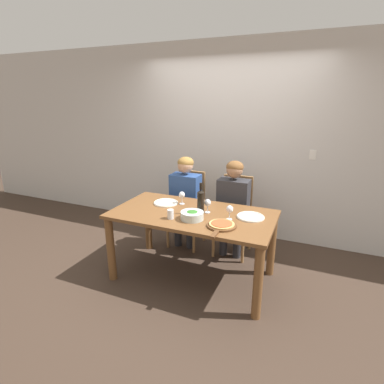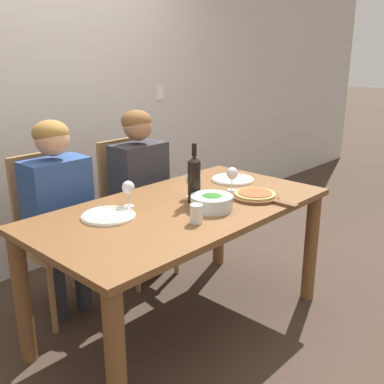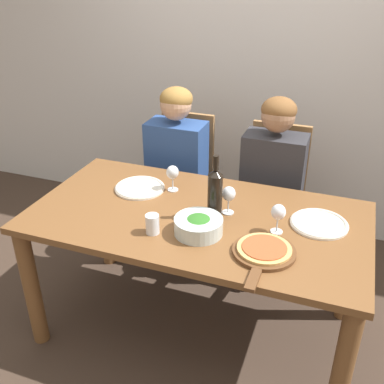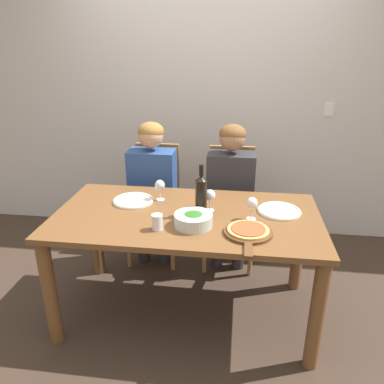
# 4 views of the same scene
# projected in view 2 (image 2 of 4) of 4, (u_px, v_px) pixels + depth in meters

# --- Properties ---
(ground_plane) EXTENTS (40.00, 40.00, 0.00)m
(ground_plane) POSITION_uv_depth(u_px,v_px,m) (184.00, 324.00, 2.76)
(ground_plane) COLOR #3D2D23
(back_wall) EXTENTS (10.00, 0.06, 2.70)m
(back_wall) POSITION_uv_depth(u_px,v_px,m) (46.00, 88.00, 3.25)
(back_wall) COLOR silver
(back_wall) RESTS_ON ground
(dining_table) EXTENTS (1.73, 0.91, 0.77)m
(dining_table) POSITION_uv_depth(u_px,v_px,m) (183.00, 227.00, 2.57)
(dining_table) COLOR brown
(dining_table) RESTS_ON ground
(chair_left) EXTENTS (0.42, 0.42, 1.00)m
(chair_left) POSITION_uv_depth(u_px,v_px,m) (52.00, 229.00, 2.84)
(chair_left) COLOR #9E7042
(chair_left) RESTS_ON ground
(chair_right) EXTENTS (0.42, 0.42, 1.00)m
(chair_right) POSITION_uv_depth(u_px,v_px,m) (131.00, 205.00, 3.29)
(chair_right) COLOR #9E7042
(chair_right) RESTS_ON ground
(person_woman) EXTENTS (0.47, 0.51, 1.23)m
(person_woman) POSITION_uv_depth(u_px,v_px,m) (59.00, 201.00, 2.70)
(person_woman) COLOR #28282D
(person_woman) RESTS_ON ground
(person_man) EXTENTS (0.47, 0.51, 1.23)m
(person_man) POSITION_uv_depth(u_px,v_px,m) (141.00, 180.00, 3.15)
(person_man) COLOR #28282D
(person_man) RESTS_ON ground
(wine_bottle) EXTENTS (0.07, 0.07, 0.34)m
(wine_bottle) POSITION_uv_depth(u_px,v_px,m) (195.00, 178.00, 2.55)
(wine_bottle) COLOR black
(wine_bottle) RESTS_ON dining_table
(broccoli_bowl) EXTENTS (0.23, 0.23, 0.09)m
(broccoli_bowl) POSITION_uv_depth(u_px,v_px,m) (212.00, 202.00, 2.46)
(broccoli_bowl) COLOR silver
(broccoli_bowl) RESTS_ON dining_table
(dinner_plate_left) EXTENTS (0.28, 0.28, 0.02)m
(dinner_plate_left) POSITION_uv_depth(u_px,v_px,m) (108.00, 216.00, 2.35)
(dinner_plate_left) COLOR silver
(dinner_plate_left) RESTS_ON dining_table
(dinner_plate_right) EXTENTS (0.28, 0.28, 0.02)m
(dinner_plate_right) POSITION_uv_depth(u_px,v_px,m) (233.00, 179.00, 3.02)
(dinner_plate_right) COLOR silver
(dinner_plate_right) RESTS_ON dining_table
(pizza_on_board) EXTENTS (0.28, 0.42, 0.04)m
(pizza_on_board) POSITION_uv_depth(u_px,v_px,m) (256.00, 196.00, 2.65)
(pizza_on_board) COLOR brown
(pizza_on_board) RESTS_ON dining_table
(wine_glass_left) EXTENTS (0.07, 0.07, 0.15)m
(wine_glass_left) POSITION_uv_depth(u_px,v_px,m) (128.00, 189.00, 2.48)
(wine_glass_left) COLOR silver
(wine_glass_left) RESTS_ON dining_table
(wine_glass_right) EXTENTS (0.07, 0.07, 0.15)m
(wine_glass_right) POSITION_uv_depth(u_px,v_px,m) (232.00, 174.00, 2.77)
(wine_glass_right) COLOR silver
(wine_glass_right) RESTS_ON dining_table
(wine_glass_centre) EXTENTS (0.07, 0.07, 0.15)m
(wine_glass_centre) POSITION_uv_depth(u_px,v_px,m) (191.00, 180.00, 2.65)
(wine_glass_centre) COLOR silver
(wine_glass_centre) RESTS_ON dining_table
(water_tumbler) EXTENTS (0.07, 0.07, 0.10)m
(water_tumbler) POSITION_uv_depth(u_px,v_px,m) (196.00, 214.00, 2.26)
(water_tumbler) COLOR silver
(water_tumbler) RESTS_ON dining_table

